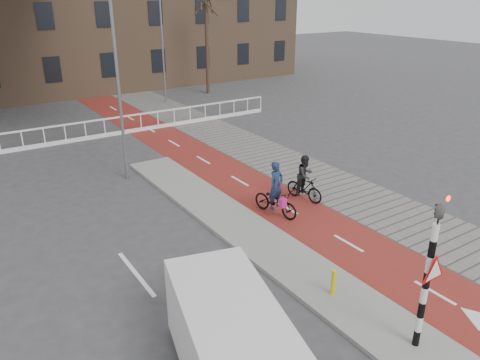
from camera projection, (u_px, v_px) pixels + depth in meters
ground at (364, 293)px, 11.85m from camera, size 120.00×120.00×0.00m
bike_lane at (215, 166)px, 20.36m from camera, size 2.50×60.00×0.01m
sidewalk at (266, 155)px, 21.78m from camera, size 3.00×60.00×0.01m
curb_island at (251, 234)px, 14.57m from camera, size 1.80×16.00×0.12m
traffic_signal at (429, 270)px, 9.24m from camera, size 0.80×0.80×3.68m
bollard at (334, 282)px, 11.49m from camera, size 0.12×0.12×0.68m
cyclist_near at (276, 197)px, 15.77m from camera, size 1.02×1.90×1.89m
cyclist_far at (305, 182)px, 16.84m from camera, size 0.81×1.62×1.71m
van at (234, 351)px, 8.57m from camera, size 2.72×4.56×1.84m
railing at (23, 144)px, 22.35m from camera, size 28.00×0.10×0.99m
tree_right at (207, 40)px, 33.48m from camera, size 0.24×0.24×7.61m
streetlight_near at (119, 89)px, 17.65m from camera, size 0.12×0.12×7.35m
streetlight_right at (163, 48)px, 30.64m from camera, size 0.12×0.12×7.23m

